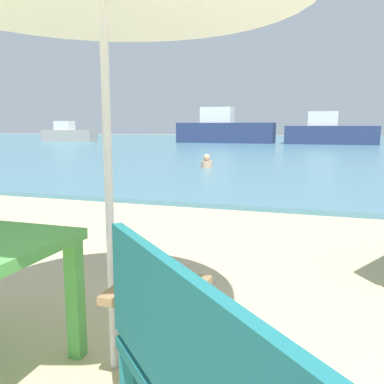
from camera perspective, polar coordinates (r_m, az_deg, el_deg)
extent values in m
cube|color=teal|center=(31.33, 16.53, 6.44)|extent=(120.00, 50.00, 0.08)
cube|color=#4C9E47|center=(2.51, -15.92, -14.18)|extent=(0.08, 0.08, 0.70)
cylinder|color=silver|center=(2.15, -11.63, 4.22)|extent=(0.04, 0.04, 2.30)
cube|color=olive|center=(2.11, -4.71, -13.37)|extent=(0.44, 0.44, 0.04)
cylinder|color=olive|center=(2.23, -4.62, -19.79)|extent=(0.07, 0.07, 0.50)
cylinder|color=olive|center=(2.35, -4.53, -24.81)|extent=(0.32, 0.32, 0.03)
cube|color=#196066|center=(1.20, -1.39, -20.67)|extent=(0.87, 0.88, 0.44)
cube|color=#196066|center=(2.01, -0.26, -24.59)|extent=(0.06, 0.06, 0.42)
cylinder|color=tan|center=(12.49, 2.06, 3.89)|extent=(0.34, 0.34, 0.20)
sphere|color=tan|center=(12.47, 2.06, 4.83)|extent=(0.21, 0.21, 0.21)
cube|color=gray|center=(35.27, -16.72, 7.52)|extent=(4.54, 1.24, 0.93)
cube|color=silver|center=(35.50, -17.34, 8.83)|extent=(1.45, 0.93, 0.72)
cube|color=navy|center=(30.16, 18.73, 7.52)|extent=(6.16, 1.68, 1.26)
cube|color=silver|center=(30.16, 17.76, 9.70)|extent=(1.96, 1.26, 0.98)
cube|color=navy|center=(31.29, 4.70, 8.22)|extent=(7.26, 1.98, 1.49)
cube|color=silver|center=(31.46, 3.54, 10.64)|extent=(2.31, 1.49, 1.16)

